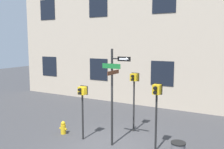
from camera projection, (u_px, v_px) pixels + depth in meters
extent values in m
plane|color=#38383A|center=(107.00, 147.00, 10.21)|extent=(60.00, 60.00, 0.00)
cube|color=tan|center=(166.00, 1.00, 15.59)|extent=(24.00, 0.60, 13.67)
cube|color=black|center=(49.00, 66.00, 20.56)|extent=(1.51, 0.03, 1.58)
cube|color=black|center=(99.00, 69.00, 18.23)|extent=(1.51, 0.03, 1.58)
cube|color=black|center=(162.00, 73.00, 15.90)|extent=(1.51, 0.03, 1.58)
cube|color=black|center=(48.00, 10.00, 19.97)|extent=(1.51, 0.03, 1.58)
cube|color=black|center=(98.00, 5.00, 17.64)|extent=(1.51, 0.03, 1.58)
cube|color=black|center=(164.00, 0.00, 15.31)|extent=(1.51, 0.03, 1.58)
cylinder|color=black|center=(112.00, 98.00, 10.15)|extent=(0.09, 0.09, 4.01)
cube|color=black|center=(118.00, 59.00, 9.81)|extent=(0.54, 0.05, 0.05)
cube|color=#196B2D|center=(111.00, 66.00, 9.93)|extent=(0.82, 0.02, 0.20)
cube|color=brown|center=(113.00, 72.00, 9.99)|extent=(0.02, 0.92, 0.16)
cube|color=black|center=(124.00, 59.00, 9.67)|extent=(0.56, 0.02, 0.18)
cube|color=white|center=(123.00, 59.00, 9.68)|extent=(0.32, 0.01, 0.07)
cone|color=white|center=(128.00, 59.00, 9.58)|extent=(0.10, 0.14, 0.14)
cylinder|color=black|center=(83.00, 117.00, 10.91)|extent=(0.08, 0.08, 2.02)
cube|color=gold|center=(82.00, 91.00, 10.76)|extent=(0.32, 0.26, 0.33)
cube|color=black|center=(84.00, 90.00, 10.88)|extent=(0.38, 0.02, 0.39)
cylinder|color=black|center=(80.00, 90.00, 10.58)|extent=(0.12, 0.12, 0.12)
cylinder|color=black|center=(80.00, 93.00, 10.60)|extent=(0.12, 0.12, 0.12)
cylinder|color=#EA4C14|center=(80.00, 89.00, 10.63)|extent=(0.09, 0.01, 0.09)
cylinder|color=black|center=(156.00, 123.00, 9.68)|extent=(0.08, 0.08, 2.29)
cube|color=gold|center=(157.00, 89.00, 9.51)|extent=(0.29, 0.26, 0.37)
cube|color=black|center=(158.00, 89.00, 9.63)|extent=(0.35, 0.02, 0.43)
cylinder|color=black|center=(155.00, 88.00, 9.34)|extent=(0.13, 0.12, 0.13)
cylinder|color=black|center=(155.00, 92.00, 9.36)|extent=(0.13, 0.12, 0.13)
cylinder|color=#EA4C14|center=(156.00, 88.00, 9.38)|extent=(0.10, 0.01, 0.10)
cylinder|color=black|center=(134.00, 106.00, 11.89)|extent=(0.08, 0.08, 2.46)
cube|color=gold|center=(134.00, 77.00, 11.71)|extent=(0.33, 0.26, 0.34)
cube|color=black|center=(135.00, 77.00, 11.83)|extent=(0.39, 0.02, 0.40)
cylinder|color=black|center=(132.00, 76.00, 11.53)|extent=(0.12, 0.12, 0.12)
cylinder|color=black|center=(132.00, 79.00, 11.55)|extent=(0.12, 0.12, 0.12)
cylinder|color=#EA4C14|center=(133.00, 76.00, 11.58)|extent=(0.09, 0.01, 0.09)
cylinder|color=gold|center=(63.00, 129.00, 11.65)|extent=(0.24, 0.24, 0.45)
sphere|color=gold|center=(63.00, 123.00, 11.61)|extent=(0.20, 0.20, 0.20)
cylinder|color=gold|center=(61.00, 128.00, 11.73)|extent=(0.08, 0.08, 0.08)
cylinder|color=gold|center=(66.00, 129.00, 11.57)|extent=(0.08, 0.08, 0.08)
cylinder|color=black|center=(178.00, 143.00, 8.42)|extent=(0.50, 0.50, 0.04)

